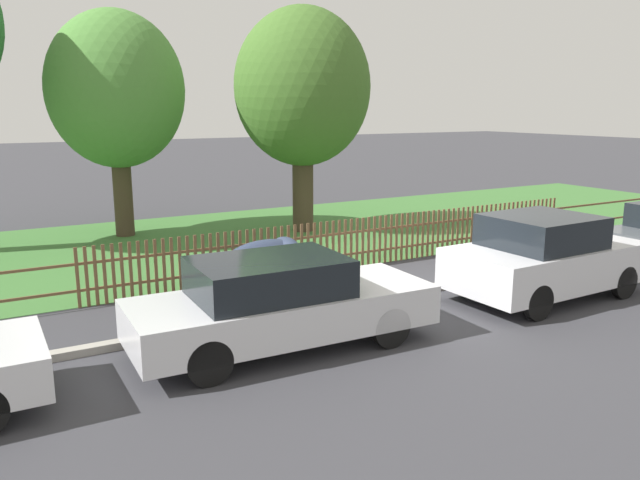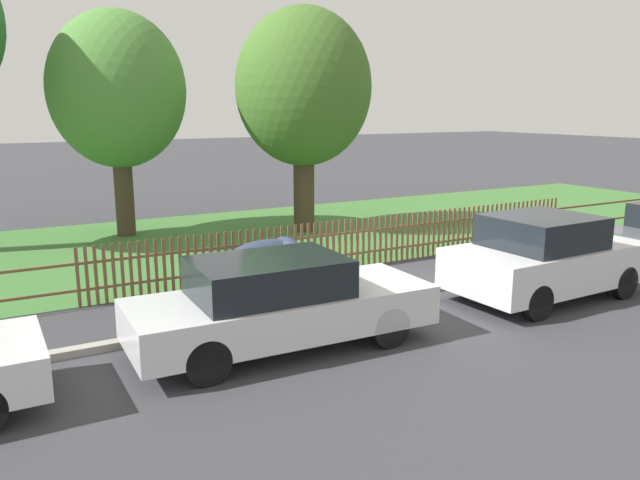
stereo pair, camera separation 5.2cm
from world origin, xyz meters
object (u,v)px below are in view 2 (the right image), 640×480
at_px(parked_car_black_saloon, 279,303).
at_px(tree_behind_motorcycle, 117,91).
at_px(parked_car_navy_estate, 545,257).
at_px(tree_mid_park, 303,89).
at_px(covered_motorcycle, 269,261).

distance_m(parked_car_black_saloon, tree_behind_motorcycle, 10.09).
bearing_deg(tree_behind_motorcycle, parked_car_black_saloon, -89.36).
relative_size(parked_car_navy_estate, tree_behind_motorcycle, 0.64).
height_order(parked_car_black_saloon, tree_mid_park, tree_mid_park).
height_order(parked_car_black_saloon, parked_car_navy_estate, parked_car_navy_estate).
bearing_deg(covered_motorcycle, tree_mid_park, 55.89).
distance_m(parked_car_navy_estate, tree_mid_park, 8.58).
distance_m(parked_car_navy_estate, covered_motorcycle, 5.17).
distance_m(parked_car_black_saloon, tree_mid_park, 9.55).
xyz_separation_m(parked_car_black_saloon, covered_motorcycle, (1.01, 2.54, -0.05)).
bearing_deg(parked_car_navy_estate, tree_mid_park, 94.80).
xyz_separation_m(parked_car_navy_estate, tree_mid_park, (-0.88, 7.90, 3.22)).
relative_size(parked_car_navy_estate, tree_mid_park, 0.62).
distance_m(tree_behind_motorcycle, tree_mid_park, 4.98).
height_order(parked_car_navy_estate, tree_behind_motorcycle, tree_behind_motorcycle).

